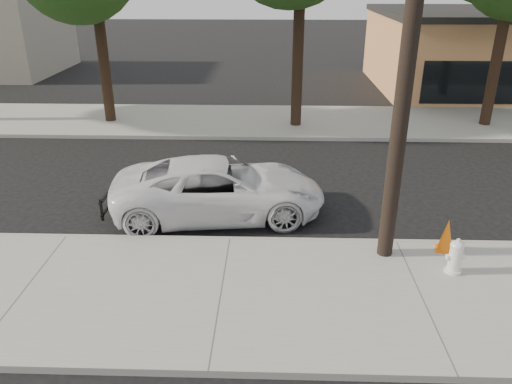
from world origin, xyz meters
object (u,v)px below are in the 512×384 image
utility_pole (409,49)px  fire_hydrant (455,257)px  police_cruiser (219,188)px  traffic_cone (447,235)px

utility_pole → fire_hydrant: (1.31, -0.73, -4.19)m
police_cruiser → traffic_cone: (5.41, -1.97, -0.25)m
utility_pole → fire_hydrant: 4.45m
police_cruiser → fire_hydrant: bearing=-125.7°
utility_pole → fire_hydrant: bearing=-29.2°
police_cruiser → traffic_cone: bearing=-117.0°
fire_hydrant → police_cruiser: bearing=146.9°
police_cruiser → utility_pole: bearing=-125.5°
utility_pole → traffic_cone: (1.42, 0.20, -4.17)m
fire_hydrant → traffic_cone: size_ratio=0.96×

